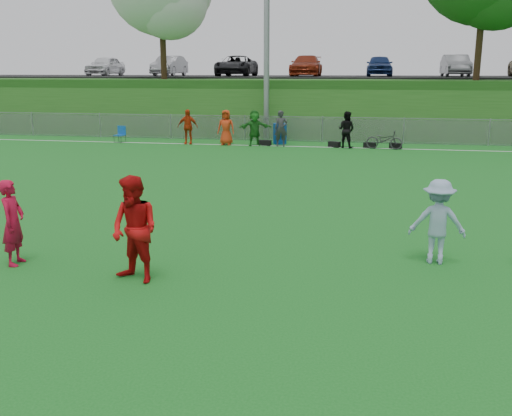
% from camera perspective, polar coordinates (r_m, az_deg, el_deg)
% --- Properties ---
extents(ground, '(120.00, 120.00, 0.00)m').
position_cam_1_polar(ground, '(9.89, -1.22, -7.64)').
color(ground, '#145F1A').
rests_on(ground, ground).
extents(sideline_far, '(60.00, 0.10, 0.01)m').
position_cam_1_polar(sideline_far, '(27.32, 6.33, 6.09)').
color(sideline_far, white).
rests_on(sideline_far, ground).
extents(fence, '(58.00, 0.06, 1.30)m').
position_cam_1_polar(fence, '(29.23, 6.65, 7.84)').
color(fence, gray).
rests_on(fence, ground).
extents(light_pole, '(1.20, 0.40, 12.15)m').
position_cam_1_polar(light_pole, '(30.37, 1.09, 19.60)').
color(light_pole, gray).
rests_on(light_pole, ground).
extents(berm, '(120.00, 18.00, 3.00)m').
position_cam_1_polar(berm, '(40.12, 7.74, 10.61)').
color(berm, '#1C5016').
rests_on(berm, ground).
extents(parking_lot, '(120.00, 12.00, 0.10)m').
position_cam_1_polar(parking_lot, '(42.07, 7.94, 12.86)').
color(parking_lot, black).
rests_on(parking_lot, berm).
extents(car_row, '(32.04, 5.18, 1.44)m').
position_cam_1_polar(car_row, '(41.13, 6.24, 13.96)').
color(car_row, white).
rests_on(car_row, parking_lot).
extents(spectator_row, '(8.72, 1.06, 1.69)m').
position_cam_1_polar(spectator_row, '(27.57, 0.39, 8.00)').
color(spectator_row, '#BC2F0D').
rests_on(spectator_row, ground).
extents(gear_bags, '(6.73, 0.52, 0.26)m').
position_cam_1_polar(gear_bags, '(27.36, 8.45, 6.29)').
color(gear_bags, black).
rests_on(gear_bags, ground).
extents(player_red_left, '(0.47, 0.64, 1.63)m').
position_cam_1_polar(player_red_left, '(11.57, -23.14, -1.35)').
color(player_red_left, '#B50C2D').
rests_on(player_red_left, ground).
extents(player_red_center, '(1.10, 1.00, 1.86)m').
position_cam_1_polar(player_red_center, '(9.97, -12.02, -2.14)').
color(player_red_center, red).
rests_on(player_red_center, ground).
extents(player_blue, '(1.08, 0.67, 1.62)m').
position_cam_1_polar(player_blue, '(11.26, 17.71, -1.31)').
color(player_blue, '#8DA5C4').
rests_on(player_blue, ground).
extents(recycling_bin, '(0.73, 0.73, 1.01)m').
position_cam_1_polar(recycling_bin, '(28.36, 2.40, 7.45)').
color(recycling_bin, '#0D3C94').
rests_on(recycling_bin, ground).
extents(camp_chair, '(0.53, 0.53, 0.82)m').
position_cam_1_polar(camp_chair, '(29.66, -13.45, 6.86)').
color(camp_chair, '#0F4EA5').
rests_on(camp_chair, ground).
extents(bicycle, '(1.72, 0.86, 0.87)m').
position_cam_1_polar(bicycle, '(27.08, 12.72, 6.68)').
color(bicycle, '#2F2F31').
rests_on(bicycle, ground).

